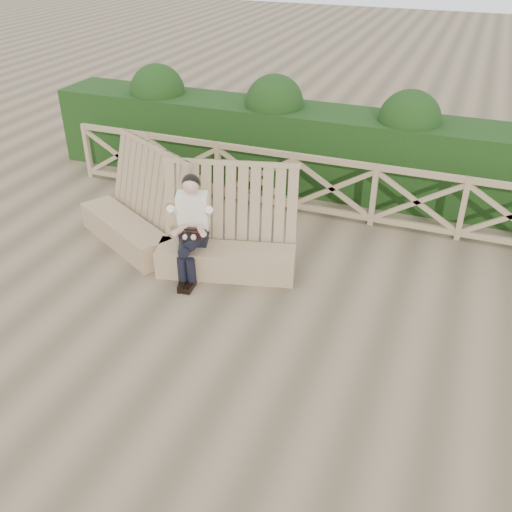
% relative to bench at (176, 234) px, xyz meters
% --- Properties ---
extents(ground, '(60.00, 60.00, 0.00)m').
position_rel_bench_xyz_m(ground, '(1.88, -1.36, -0.39)').
color(ground, brown).
rests_on(ground, ground).
extents(bench, '(3.91, 1.64, 1.57)m').
position_rel_bench_xyz_m(bench, '(0.00, 0.00, 0.00)').
color(bench, '#8C6A50').
rests_on(bench, ground).
extents(woman, '(0.57, 0.99, 1.50)m').
position_rel_bench_xyz_m(woman, '(0.44, -0.29, 0.39)').
color(woman, black).
rests_on(woman, ground).
extents(guardrail, '(10.10, 0.09, 1.10)m').
position_rel_bench_xyz_m(guardrail, '(1.88, 2.14, 0.16)').
color(guardrail, olive).
rests_on(guardrail, ground).
extents(hedge, '(12.00, 1.20, 1.50)m').
position_rel_bench_xyz_m(hedge, '(1.88, 3.34, 0.36)').
color(hedge, black).
rests_on(hedge, ground).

